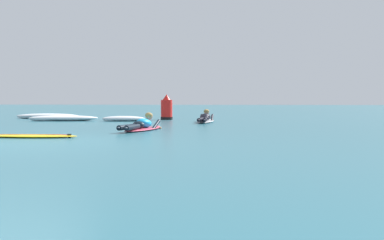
# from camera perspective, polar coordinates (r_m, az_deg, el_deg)

# --- Properties ---
(ground_plane) EXTENTS (120.00, 120.00, 0.00)m
(ground_plane) POSITION_cam_1_polar(r_m,az_deg,el_deg) (18.78, -6.85, -0.03)
(ground_plane) COLOR #2D6B7A
(surfer_near) EXTENTS (0.97, 2.54, 0.54)m
(surfer_near) POSITION_cam_1_polar(r_m,az_deg,el_deg) (12.45, -6.49, -0.73)
(surfer_near) COLOR #E54C66
(surfer_near) RESTS_ON ground
(surfer_far) EXTENTS (0.64, 2.67, 0.55)m
(surfer_far) POSITION_cam_1_polar(r_m,az_deg,el_deg) (16.95, 1.70, 0.15)
(surfer_far) COLOR silver
(surfer_far) RESTS_ON ground
(drifting_surfboard) EXTENTS (2.17, 0.62, 0.16)m
(drifting_surfboard) POSITION_cam_1_polar(r_m,az_deg,el_deg) (10.69, -19.98, -1.95)
(drifting_surfboard) COLOR yellow
(drifting_surfboard) RESTS_ON ground
(whitewater_front) EXTENTS (1.79, 0.74, 0.21)m
(whitewater_front) POSITION_cam_1_polar(r_m,az_deg,el_deg) (18.01, -8.83, 0.16)
(whitewater_front) COLOR white
(whitewater_front) RESTS_ON ground
(whitewater_mid_left) EXTENTS (2.92, 1.16, 0.23)m
(whitewater_mid_left) POSITION_cam_1_polar(r_m,az_deg,el_deg) (21.43, -18.13, 0.48)
(whitewater_mid_left) COLOR white
(whitewater_mid_left) RESTS_ON ground
(whitewater_mid_right) EXTENTS (2.87, 1.20, 0.23)m
(whitewater_mid_right) POSITION_cam_1_polar(r_m,az_deg,el_deg) (18.78, -16.24, 0.21)
(whitewater_mid_right) COLOR white
(whitewater_mid_right) RESTS_ON ground
(channel_marker_buoy) EXTENTS (0.52, 0.52, 1.10)m
(channel_marker_buoy) POSITION_cam_1_polar(r_m,az_deg,el_deg) (19.17, -3.30, 1.37)
(channel_marker_buoy) COLOR red
(channel_marker_buoy) RESTS_ON ground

